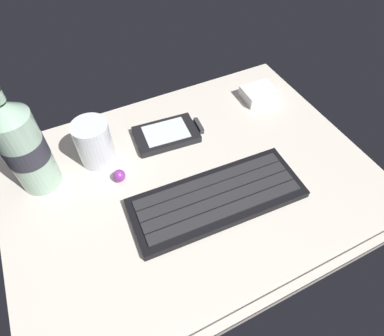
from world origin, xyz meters
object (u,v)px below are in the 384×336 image
(water_bottle, at_px, (23,146))
(charger_block, at_px, (259,94))
(keyboard, at_px, (217,198))
(handheld_device, at_px, (169,133))
(trackball_mouse, at_px, (119,176))
(juice_cup, at_px, (95,144))

(water_bottle, distance_m, charger_block, 0.47)
(keyboard, height_order, handheld_device, keyboard)
(keyboard, height_order, trackball_mouse, trackball_mouse)
(juice_cup, relative_size, water_bottle, 0.41)
(handheld_device, relative_size, trackball_mouse, 6.02)
(keyboard, xyz_separation_m, handheld_device, (-0.01, 0.17, -0.00))
(juice_cup, height_order, charger_block, juice_cup)
(water_bottle, height_order, trackball_mouse, water_bottle)
(handheld_device, distance_m, water_bottle, 0.26)
(trackball_mouse, bearing_deg, handheld_device, 26.43)
(juice_cup, relative_size, charger_block, 1.21)
(keyboard, distance_m, handheld_device, 0.18)
(water_bottle, bearing_deg, charger_block, 3.19)
(water_bottle, relative_size, charger_block, 2.97)
(juice_cup, xyz_separation_m, charger_block, (0.36, 0.02, -0.03))
(handheld_device, bearing_deg, water_bottle, -179.12)
(water_bottle, xyz_separation_m, charger_block, (0.47, 0.03, -0.08))
(keyboard, height_order, charger_block, charger_block)
(juice_cup, bearing_deg, trackball_mouse, -73.18)
(water_bottle, bearing_deg, juice_cup, 3.98)
(keyboard, bearing_deg, water_bottle, 146.15)
(keyboard, bearing_deg, juice_cup, 130.40)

